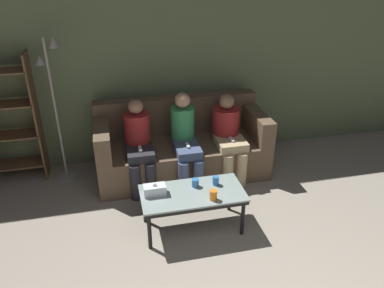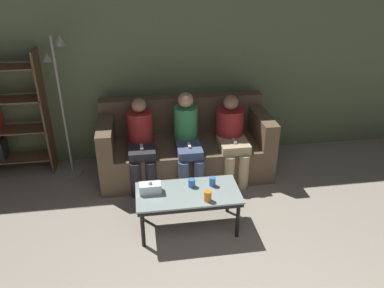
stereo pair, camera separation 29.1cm
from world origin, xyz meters
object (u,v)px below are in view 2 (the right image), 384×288
coffee_table (188,196)px  seated_person_mid_right (231,135)px  bookshelf (1,119)px  standing_lamp (62,93)px  tissue_box (150,188)px  seated_person_mid_left (187,138)px  cup_far_center (192,183)px  cup_near_right (208,196)px  cup_near_left (212,182)px  couch (185,147)px  seated_person_left_end (141,141)px

coffee_table → seated_person_mid_right: bearing=54.9°
bookshelf → standing_lamp: (0.80, -0.14, 0.34)m
tissue_box → seated_person_mid_left: (0.50, 0.89, 0.09)m
cup_far_center → tissue_box: tissue_box is taller
coffee_table → bookshelf: 2.63m
coffee_table → cup_far_center: 0.14m
cup_near_right → bookshelf: size_ratio=0.07×
coffee_table → cup_near_left: (0.27, 0.08, 0.09)m
coffee_table → bookshelf: size_ratio=0.65×
seated_person_mid_left → cup_far_center: bearing=-94.9°
coffee_table → cup_far_center: bearing=61.5°
cup_far_center → standing_lamp: standing_lamp is taller
bookshelf → standing_lamp: standing_lamp is taller
tissue_box → coffee_table: bearing=-8.0°
standing_lamp → coffee_table: bearing=-45.2°
couch → cup_near_left: (0.14, -1.11, 0.15)m
tissue_box → bookshelf: bearing=140.9°
couch → standing_lamp: standing_lamp is taller
seated_person_left_end → tissue_box: bearing=-86.3°
tissue_box → seated_person_left_end: size_ratio=0.20×
cup_far_center → bookshelf: (-2.20, 1.39, 0.27)m
tissue_box → cup_near_right: bearing=-22.2°
couch → cup_near_left: 1.13m
bookshelf → seated_person_left_end: size_ratio=1.48×
cup_far_center → seated_person_left_end: bearing=119.2°
tissue_box → cup_far_center: bearing=6.0°
cup_near_left → seated_person_mid_left: bearing=99.3°
cup_near_right → coffee_table: bearing=135.0°
bookshelf → seated_person_mid_right: (2.83, -0.52, -0.18)m
seated_person_mid_right → cup_far_center: bearing=-125.8°
coffee_table → seated_person_mid_right: seated_person_mid_right is taller
cup_near_left → standing_lamp: (-1.61, 1.27, 0.60)m
tissue_box → bookshelf: 2.29m
tissue_box → bookshelf: bookshelf is taller
couch → cup_far_center: (-0.07, -1.10, 0.15)m
bookshelf → seated_person_mid_left: (2.27, -0.55, -0.17)m
tissue_box → bookshelf: (-1.77, 1.44, 0.26)m
cup_far_center → bookshelf: 2.61m
tissue_box → seated_person_mid_right: bearing=41.1°
cup_near_left → seated_person_left_end: size_ratio=0.09×
cup_near_left → cup_near_right: cup_near_right is taller
couch → coffee_table: bearing=-96.0°
cup_near_left → seated_person_mid_right: (0.42, 0.89, 0.09)m
tissue_box → seated_person_left_end: (-0.06, 0.92, 0.08)m
bookshelf → seated_person_mid_right: bookshelf is taller
cup_far_center → seated_person_left_end: (-0.49, 0.87, 0.09)m
standing_lamp → bookshelf: bearing=170.0°
cup_far_center → seated_person_left_end: seated_person_left_end is taller
cup_near_right → cup_far_center: bearing=113.5°
seated_person_mid_right → cup_near_right: bearing=-114.3°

